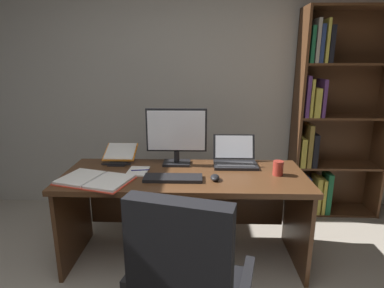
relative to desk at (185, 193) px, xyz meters
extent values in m
cube|color=#B2ADA3|center=(-0.07, 1.03, 0.89)|extent=(5.01, 0.12, 2.86)
cube|color=#4C2D19|center=(0.00, -0.08, 0.17)|extent=(1.83, 0.71, 0.04)
cube|color=#4C2D19|center=(-0.88, -0.08, -0.19)|extent=(0.03, 0.65, 0.69)
cube|color=#4C2D19|center=(0.88, -0.08, -0.19)|extent=(0.03, 0.65, 0.69)
cube|color=#4C2D19|center=(0.00, 0.25, -0.16)|extent=(1.71, 0.03, 0.48)
cube|color=#4C2D19|center=(1.08, 0.79, 0.48)|extent=(0.02, 0.31, 2.04)
cube|color=#4C2D19|center=(1.50, 0.94, 0.48)|extent=(0.88, 0.01, 2.04)
cube|color=#4C2D19|center=(1.50, 0.79, -0.52)|extent=(0.83, 0.29, 0.02)
cube|color=maroon|center=(1.14, 0.74, -0.32)|extent=(0.06, 0.19, 0.39)
cube|color=navy|center=(1.21, 0.76, -0.32)|extent=(0.05, 0.23, 0.39)
cube|color=olive|center=(1.27, 0.74, -0.37)|extent=(0.03, 0.20, 0.29)
cube|color=gold|center=(1.33, 0.75, -0.32)|extent=(0.05, 0.21, 0.38)
cube|color=gold|center=(1.38, 0.74, -0.33)|extent=(0.03, 0.18, 0.37)
cube|color=#195633|center=(1.43, 0.75, -0.30)|extent=(0.05, 0.20, 0.43)
cube|color=#4C2D19|center=(1.50, 0.79, -0.02)|extent=(0.83, 0.29, 0.02)
cube|color=gold|center=(1.13, 0.73, 0.14)|extent=(0.05, 0.17, 0.29)
cube|color=olive|center=(1.20, 0.76, 0.20)|extent=(0.04, 0.23, 0.43)
cube|color=black|center=(1.25, 0.76, 0.16)|extent=(0.05, 0.24, 0.33)
cube|color=#4C2D19|center=(1.50, 0.79, 0.48)|extent=(0.83, 0.29, 0.02)
cube|color=#512D66|center=(1.13, 0.75, 0.69)|extent=(0.03, 0.22, 0.39)
cube|color=gold|center=(1.17, 0.75, 0.68)|extent=(0.03, 0.22, 0.36)
cube|color=gold|center=(1.22, 0.76, 0.63)|extent=(0.06, 0.24, 0.28)
cube|color=#512D66|center=(1.28, 0.76, 0.67)|extent=(0.03, 0.22, 0.36)
cube|color=#4C2D19|center=(1.50, 0.79, 0.99)|extent=(0.83, 0.29, 0.02)
cube|color=#195633|center=(1.13, 0.73, 1.16)|extent=(0.03, 0.17, 0.33)
cube|color=gray|center=(1.17, 0.77, 1.19)|extent=(0.03, 0.24, 0.39)
cube|color=navy|center=(1.21, 0.76, 1.17)|extent=(0.04, 0.23, 0.34)
cube|color=gold|center=(1.26, 0.76, 1.19)|extent=(0.03, 0.23, 0.39)
cube|color=black|center=(1.30, 0.76, 1.16)|extent=(0.04, 0.22, 0.33)
cube|color=#4C2D19|center=(1.50, 0.79, 1.49)|extent=(0.83, 0.29, 0.02)
cube|color=black|center=(0.03, -1.12, 0.17)|extent=(0.48, 0.22, 0.58)
cube|color=black|center=(-0.19, -0.85, -0.03)|extent=(0.14, 0.38, 0.04)
cube|color=black|center=(0.35, -1.00, -0.03)|extent=(0.14, 0.38, 0.04)
cube|color=black|center=(-0.07, 0.15, 0.20)|extent=(0.22, 0.16, 0.02)
cylinder|color=black|center=(-0.07, 0.15, 0.26)|extent=(0.04, 0.04, 0.09)
cube|color=black|center=(-0.07, 0.15, 0.48)|extent=(0.49, 0.02, 0.35)
cube|color=white|center=(-0.07, 0.13, 0.48)|extent=(0.46, 0.00, 0.32)
cube|color=black|center=(0.41, 0.11, 0.20)|extent=(0.35, 0.22, 0.02)
cube|color=#2D2D30|center=(0.41, 0.09, 0.22)|extent=(0.30, 0.12, 0.00)
cube|color=black|center=(0.41, 0.26, 0.32)|extent=(0.35, 0.08, 0.20)
cube|color=white|center=(0.41, 0.25, 0.32)|extent=(0.31, 0.07, 0.18)
cube|color=black|center=(-0.07, -0.20, 0.21)|extent=(0.42, 0.15, 0.02)
ellipsoid|color=black|center=(0.23, -0.20, 0.21)|extent=(0.06, 0.10, 0.04)
cube|color=black|center=(-0.56, 0.13, 0.20)|extent=(0.14, 0.12, 0.01)
cube|color=black|center=(-0.56, 0.08, 0.21)|extent=(0.24, 0.01, 0.01)
cube|color=orange|center=(-0.56, 0.24, 0.27)|extent=(0.27, 0.23, 0.10)
cube|color=white|center=(-0.56, 0.24, 0.28)|extent=(0.24, 0.21, 0.09)
cube|color=#DB422D|center=(-0.74, -0.22, 0.20)|extent=(0.33, 0.38, 0.01)
cube|color=#DB422D|center=(-0.50, -0.29, 0.20)|extent=(0.33, 0.38, 0.01)
cube|color=white|center=(-0.74, -0.22, 0.21)|extent=(0.31, 0.36, 0.02)
cube|color=white|center=(-0.50, -0.29, 0.21)|extent=(0.31, 0.36, 0.02)
cylinder|color=#B7B7BC|center=(-0.62, -0.25, 0.21)|extent=(0.10, 0.28, 0.02)
cube|color=white|center=(-0.36, -0.05, 0.20)|extent=(0.16, 0.22, 0.01)
cylinder|color=navy|center=(-0.34, -0.05, 0.21)|extent=(0.14, 0.03, 0.01)
cylinder|color=maroon|center=(0.70, -0.09, 0.25)|extent=(0.08, 0.08, 0.11)
camera|label=1|loc=(0.12, -2.31, 1.02)|focal=29.34mm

